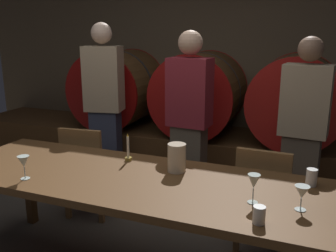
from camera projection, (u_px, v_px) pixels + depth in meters
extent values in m
cube|color=brown|center=(214.00, 50.00, 4.62)|extent=(6.84, 0.24, 2.96)
cube|color=brown|center=(200.00, 154.00, 4.42)|extent=(6.15, 0.90, 0.54)
cylinder|color=brown|center=(119.00, 88.00, 4.62)|extent=(0.94, 0.85, 0.94)
cylinder|color=maroon|center=(100.00, 94.00, 4.23)|extent=(0.95, 0.03, 0.95)
cylinder|color=maroon|center=(134.00, 84.00, 5.02)|extent=(0.95, 0.03, 0.95)
cylinder|color=#2D2D33|center=(119.00, 88.00, 4.62)|extent=(0.94, 0.04, 0.94)
cylinder|color=brown|center=(200.00, 94.00, 4.24)|extent=(0.94, 0.85, 0.94)
cylinder|color=#9E1411|center=(188.00, 100.00, 3.85)|extent=(0.95, 0.03, 0.95)
cylinder|color=#9E1411|center=(210.00, 88.00, 4.64)|extent=(0.95, 0.03, 0.95)
cylinder|color=#2D2D33|center=(200.00, 94.00, 4.24)|extent=(0.94, 0.04, 0.94)
cylinder|color=brown|center=(296.00, 100.00, 3.87)|extent=(0.94, 0.85, 0.94)
cylinder|color=#B21C16|center=(294.00, 107.00, 3.47)|extent=(0.95, 0.03, 0.95)
cylinder|color=#B21C16|center=(298.00, 93.00, 4.26)|extent=(0.95, 0.03, 0.95)
cylinder|color=#2D2D33|center=(296.00, 100.00, 3.87)|extent=(0.94, 0.04, 0.94)
cube|color=brown|center=(129.00, 180.00, 2.43)|extent=(2.60, 0.88, 0.05)
cube|color=brown|center=(29.00, 185.00, 3.30)|extent=(0.07, 0.07, 0.73)
cube|color=brown|center=(321.00, 240.00, 2.44)|extent=(0.07, 0.07, 0.73)
cube|color=olive|center=(91.00, 169.00, 3.48)|extent=(0.44, 0.44, 0.04)
cube|color=olive|center=(81.00, 152.00, 3.25)|extent=(0.40, 0.09, 0.42)
cube|color=olive|center=(116.00, 187.00, 3.65)|extent=(0.05, 0.05, 0.42)
cube|color=olive|center=(85.00, 183.00, 3.73)|extent=(0.05, 0.05, 0.42)
cube|color=olive|center=(101.00, 201.00, 3.33)|extent=(0.05, 0.05, 0.42)
cube|color=olive|center=(68.00, 197.00, 3.42)|extent=(0.05, 0.05, 0.42)
cube|color=olive|center=(265.00, 197.00, 2.89)|extent=(0.42, 0.42, 0.04)
cube|color=olive|center=(263.00, 178.00, 2.68)|extent=(0.40, 0.06, 0.42)
cube|color=olive|center=(287.00, 218.00, 3.03)|extent=(0.05, 0.05, 0.42)
cube|color=olive|center=(246.00, 210.00, 3.17)|extent=(0.05, 0.05, 0.42)
cube|color=olive|center=(282.00, 239.00, 2.73)|extent=(0.05, 0.05, 0.42)
cube|color=olive|center=(237.00, 229.00, 2.87)|extent=(0.05, 0.05, 0.42)
cube|color=#33384C|center=(107.00, 151.00, 3.98)|extent=(0.33, 0.25, 0.90)
cube|color=tan|center=(103.00, 79.00, 3.79)|extent=(0.42, 0.31, 0.67)
sphere|color=beige|center=(101.00, 33.00, 3.67)|extent=(0.21, 0.21, 0.21)
cube|color=brown|center=(188.00, 169.00, 3.49)|extent=(0.31, 0.22, 0.87)
cube|color=maroon|center=(190.00, 92.00, 3.30)|extent=(0.40, 0.26, 0.62)
sphere|color=#D8A884|center=(190.00, 43.00, 3.19)|extent=(0.22, 0.22, 0.22)
cube|color=brown|center=(298.00, 183.00, 3.17)|extent=(0.32, 0.23, 0.87)
cube|color=tan|center=(306.00, 100.00, 2.99)|extent=(0.40, 0.28, 0.59)
sphere|color=#8C664C|center=(311.00, 49.00, 2.88)|extent=(0.20, 0.20, 0.20)
cylinder|color=olive|center=(128.00, 159.00, 2.72)|extent=(0.05, 0.05, 0.02)
cylinder|color=#EDE5CC|center=(128.00, 147.00, 2.69)|extent=(0.02, 0.02, 0.16)
cone|color=yellow|center=(128.00, 135.00, 2.67)|extent=(0.01, 0.01, 0.02)
cylinder|color=beige|center=(177.00, 158.00, 2.49)|extent=(0.13, 0.13, 0.19)
cylinder|color=silver|center=(25.00, 179.00, 2.38)|extent=(0.06, 0.06, 0.00)
cylinder|color=silver|center=(25.00, 173.00, 2.37)|extent=(0.01, 0.01, 0.08)
cone|color=silver|center=(24.00, 161.00, 2.35)|extent=(0.08, 0.08, 0.07)
cylinder|color=silver|center=(252.00, 202.00, 2.05)|extent=(0.06, 0.06, 0.00)
cylinder|color=silver|center=(253.00, 195.00, 2.04)|extent=(0.01, 0.01, 0.08)
cone|color=silver|center=(254.00, 182.00, 2.02)|extent=(0.07, 0.07, 0.08)
cylinder|color=silver|center=(300.00, 210.00, 1.97)|extent=(0.06, 0.06, 0.00)
cylinder|color=silver|center=(301.00, 204.00, 1.96)|extent=(0.01, 0.01, 0.07)
cone|color=silver|center=(302.00, 192.00, 1.94)|extent=(0.08, 0.08, 0.07)
cylinder|color=white|center=(259.00, 215.00, 1.82)|extent=(0.06, 0.06, 0.09)
cylinder|color=white|center=(312.00, 177.00, 2.26)|extent=(0.07, 0.07, 0.11)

